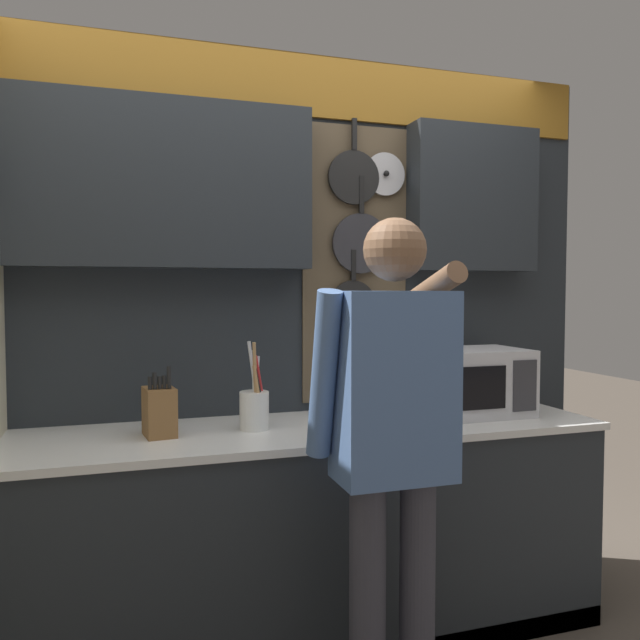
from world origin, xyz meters
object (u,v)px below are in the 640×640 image
Objects in this scene: microwave at (466,382)px; utensil_crock at (255,406)px; knife_block at (159,411)px; person at (392,425)px.

utensil_crock is at bearing 179.92° from microwave.
utensil_crock is (-0.97, 0.00, -0.05)m from microwave.
knife_block is 0.16× the size of person.
utensil_crock reaches higher than knife_block.
microwave is 0.31× the size of person.
knife_block is (-1.34, 0.00, -0.05)m from microwave.
person is (0.71, -0.59, 0.02)m from knife_block.
knife_block is at bearing 179.97° from microwave.
utensil_crock is at bearing 119.79° from person.
utensil_crock is 0.21× the size of person.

